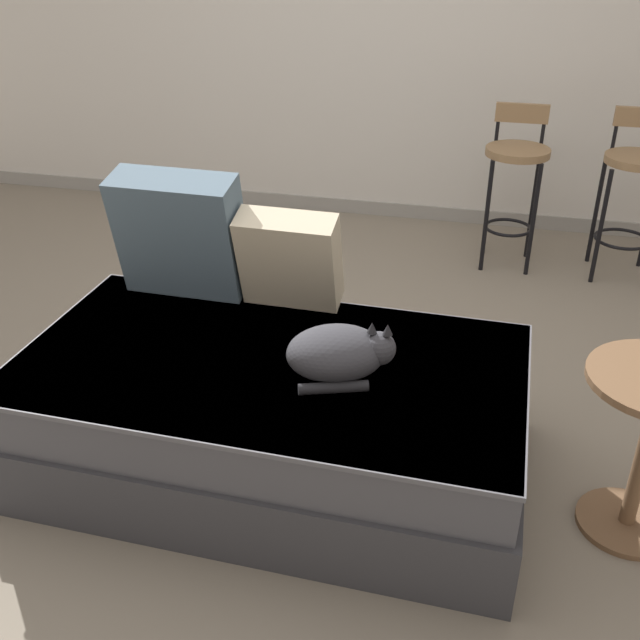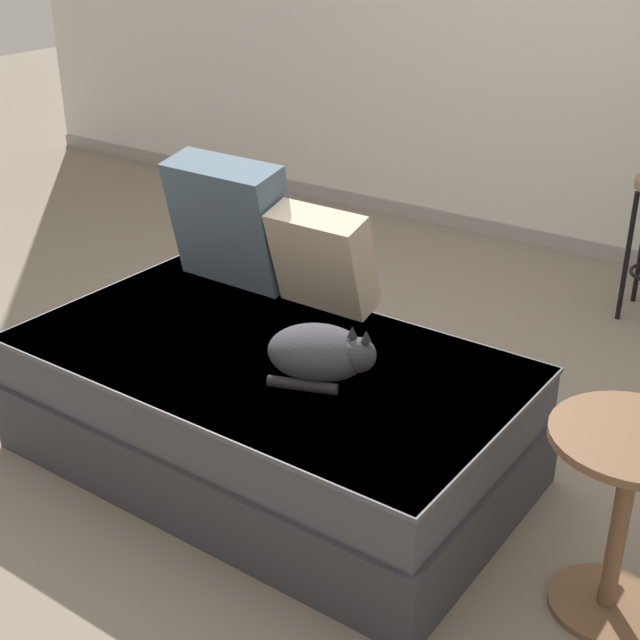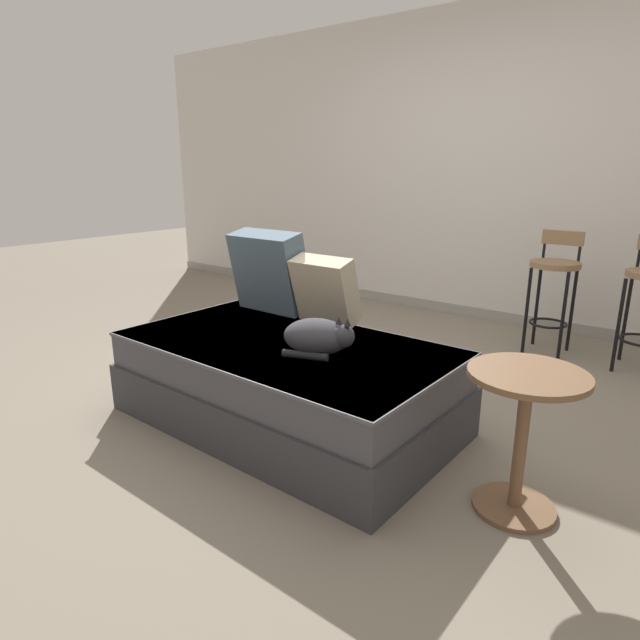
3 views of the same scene
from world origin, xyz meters
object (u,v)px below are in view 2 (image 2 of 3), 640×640
Objects in this scene: couch at (268,408)px; throw_pillow_middle at (323,259)px; throw_pillow_corner at (231,222)px; cat at (321,353)px; side_table at (624,499)px.

throw_pillow_middle is at bearing 95.15° from couch.
throw_pillow_corner is at bearing 139.56° from couch.
couch is 0.40m from cat.
throw_pillow_corner is at bearing 165.86° from side_table.
throw_pillow_corner is 0.44m from throw_pillow_middle.
cat is 0.66× the size of side_table.
couch is at bearing 171.32° from cat.
throw_pillow_middle is 0.52m from cat.
cat reaches higher than side_table.
cat reaches higher than couch.
couch is 3.51× the size of throw_pillow_corner.
couch is 4.49× the size of throw_pillow_middle.
throw_pillow_middle is at bearing 161.64° from side_table.
throw_pillow_middle is at bearing -1.21° from throw_pillow_corner.
couch is 1.22m from side_table.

